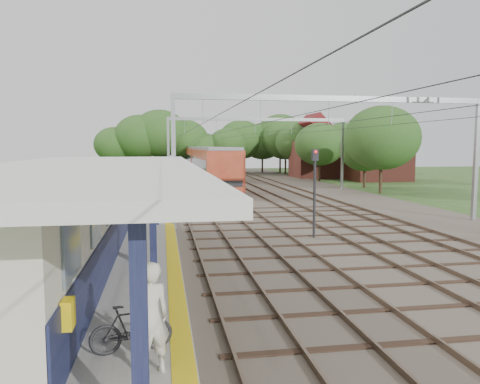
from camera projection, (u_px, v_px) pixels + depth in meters
ground at (425, 347)px, 10.16m from camera, size 160.00×160.00×0.00m
ballast_bed at (275, 196)px, 40.26m from camera, size 18.00×90.00×0.10m
platform at (123, 232)px, 22.66m from camera, size 5.00×52.00×0.35m
yellow_stripe at (170, 227)px, 23.01m from camera, size 0.45×52.00×0.01m
station_building at (61, 216)px, 15.38m from camera, size 3.41×18.00×3.40m
canopy at (90, 169)px, 14.42m from camera, size 6.40×20.00×3.44m
rail_tracks at (247, 195)px, 39.84m from camera, size 11.80×88.00×0.15m
catenary_system at (283, 130)px, 34.99m from camera, size 17.22×88.00×7.00m
tree_band at (229, 142)px, 66.37m from camera, size 31.72×30.88×8.82m
house_near at (377, 157)px, 58.45m from camera, size 7.00×6.12×7.89m
house_far at (323, 154)px, 63.50m from camera, size 8.00×6.12×8.66m
person at (150, 318)px, 8.16m from camera, size 0.87×0.74×2.03m
bicycle at (131, 328)px, 9.07m from camera, size 1.65×0.71×0.96m
train at (205, 163)px, 56.75m from camera, size 3.15×39.26×4.13m
signal_post at (315, 184)px, 21.55m from camera, size 0.31×0.27×4.20m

